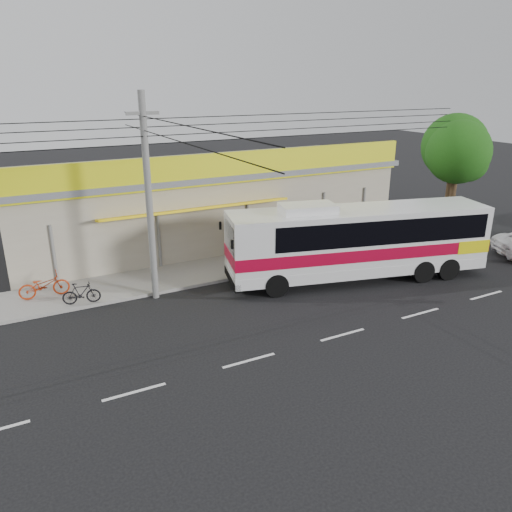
{
  "coord_description": "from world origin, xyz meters",
  "views": [
    {
      "loc": [
        -10.75,
        -15.97,
        9.18
      ],
      "look_at": [
        -1.38,
        2.0,
        2.01
      ],
      "focal_mm": 35.0,
      "sensor_mm": 36.0,
      "label": 1
    }
  ],
  "objects": [
    {
      "name": "storefront_building",
      "position": [
        -0.01,
        11.54,
        2.3
      ],
      "size": [
        22.6,
        9.2,
        5.7
      ],
      "color": "#9D947F",
      "rests_on": "ground"
    },
    {
      "name": "lane_markings",
      "position": [
        0.0,
        -2.5,
        0.0
      ],
      "size": [
        50.0,
        0.12,
        0.01
      ],
      "primitive_type": null,
      "color": "silver",
      "rests_on": "ground"
    },
    {
      "name": "coach_bus",
      "position": [
        4.26,
        1.83,
        2.07
      ],
      "size": [
        12.8,
        5.59,
        3.86
      ],
      "rotation": [
        0.0,
        0.0,
        -0.24
      ],
      "color": "silver",
      "rests_on": "ground"
    },
    {
      "name": "motorbike_red",
      "position": [
        -9.68,
        6.16,
        0.7
      ],
      "size": [
        2.12,
        0.79,
        1.11
      ],
      "primitive_type": "imported",
      "rotation": [
        0.0,
        0.0,
        1.55
      ],
      "color": "#9A280B",
      "rests_on": "sidewalk"
    },
    {
      "name": "tree_far",
      "position": [
        16.71,
        7.73,
        4.85
      ],
      "size": [
        4.32,
        4.32,
        7.17
      ],
      "color": "#2E2012",
      "rests_on": "ground"
    },
    {
      "name": "motorbike_dark",
      "position": [
        -8.35,
        4.7,
        0.62
      ],
      "size": [
        1.63,
        0.77,
        0.95
      ],
      "primitive_type": "imported",
      "rotation": [
        0.0,
        0.0,
        1.36
      ],
      "color": "black",
      "rests_on": "sidewalk"
    },
    {
      "name": "ground",
      "position": [
        0.0,
        0.0,
        0.0
      ],
      "size": [
        120.0,
        120.0,
        0.0
      ],
      "primitive_type": "plane",
      "color": "black",
      "rests_on": "ground"
    },
    {
      "name": "utility_pole",
      "position": [
        -5.28,
        4.2,
        7.28
      ],
      "size": [
        34.0,
        14.0,
        8.82
      ],
      "color": "#626260",
      "rests_on": "ground"
    },
    {
      "name": "sidewalk",
      "position": [
        0.0,
        6.0,
        0.07
      ],
      "size": [
        30.0,
        3.2,
        0.15
      ],
      "primitive_type": "cube",
      "color": "gray",
      "rests_on": "ground"
    },
    {
      "name": "tree_near",
      "position": [
        16.13,
        6.88,
        4.63
      ],
      "size": [
        4.13,
        4.13,
        6.84
      ],
      "color": "#2E2012",
      "rests_on": "ground"
    }
  ]
}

